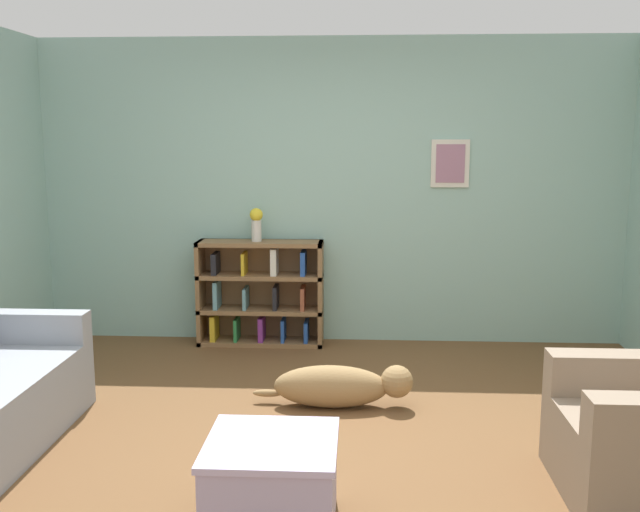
{
  "coord_description": "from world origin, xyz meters",
  "views": [
    {
      "loc": [
        0.24,
        -3.9,
        1.77
      ],
      "look_at": [
        0.0,
        0.4,
        1.05
      ],
      "focal_mm": 40.0,
      "sensor_mm": 36.0,
      "label": 1
    }
  ],
  "objects": [
    {
      "name": "ground_plane",
      "position": [
        0.0,
        0.0,
        0.0
      ],
      "size": [
        14.0,
        14.0,
        0.0
      ],
      "primitive_type": "plane",
      "color": "brown"
    },
    {
      "name": "wall_back",
      "position": [
        0.0,
        2.25,
        1.3
      ],
      "size": [
        5.6,
        0.13,
        2.6
      ],
      "color": "#93BCB2",
      "rests_on": "ground_plane"
    },
    {
      "name": "dog",
      "position": [
        0.12,
        0.6,
        0.15
      ],
      "size": [
        1.07,
        0.25,
        0.29
      ],
      "color": "#9E7A4C",
      "rests_on": "ground_plane"
    },
    {
      "name": "coffee_table",
      "position": [
        -0.15,
        -0.91,
        0.23
      ],
      "size": [
        0.59,
        0.58,
        0.43
      ],
      "color": "#ADA3CC",
      "rests_on": "ground_plane"
    },
    {
      "name": "vase",
      "position": [
        -0.63,
        2.04,
        1.06
      ],
      "size": [
        0.11,
        0.11,
        0.28
      ],
      "color": "silver",
      "rests_on": "bookshelf"
    },
    {
      "name": "bookshelf",
      "position": [
        -0.6,
        2.06,
        0.44
      ],
      "size": [
        1.07,
        0.29,
        0.9
      ],
      "color": "olive",
      "rests_on": "ground_plane"
    }
  ]
}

